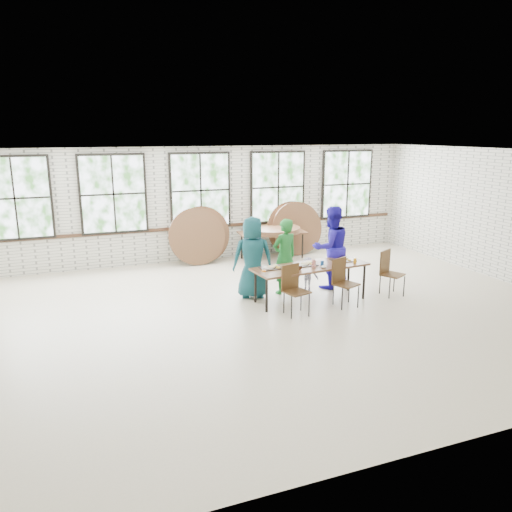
{
  "coord_description": "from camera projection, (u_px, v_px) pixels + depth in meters",
  "views": [
    {
      "loc": [
        -3.33,
        -8.24,
        3.37
      ],
      "look_at": [
        0.0,
        0.4,
        1.05
      ],
      "focal_mm": 35.0,
      "sensor_mm": 36.0,
      "label": 1
    }
  ],
  "objects": [
    {
      "name": "round_tops_leaning",
      "position": [
        249.0,
        232.0,
        13.44
      ],
      "size": [
        4.37,
        0.49,
        1.49
      ],
      "color": "brown",
      "rests_on": "ground"
    },
    {
      "name": "chair_spare",
      "position": [
        389.0,
        269.0,
        10.49
      ],
      "size": [
        0.56,
        0.56,
        0.95
      ],
      "rotation": [
        0.0,
        0.0,
        0.49
      ],
      "color": "#4F341A",
      "rests_on": "ground"
    },
    {
      "name": "storage_table",
      "position": [
        272.0,
        234.0,
        13.45
      ],
      "size": [
        1.85,
        0.89,
        0.74
      ],
      "rotation": [
        0.0,
        0.0,
        -0.08
      ],
      "color": "brown",
      "rests_on": "ground"
    },
    {
      "name": "dining_table",
      "position": [
        311.0,
        268.0,
        10.06
      ],
      "size": [
        2.47,
        1.03,
        0.74
      ],
      "rotation": [
        0.0,
        0.0,
        0.1
      ],
      "color": "brown",
      "rests_on": "ground"
    },
    {
      "name": "room",
      "position": [
        200.0,
        192.0,
        13.01
      ],
      "size": [
        12.0,
        12.0,
        12.0
      ],
      "color": "beige",
      "rests_on": "ground"
    },
    {
      "name": "adult_blue",
      "position": [
        331.0,
        247.0,
        10.88
      ],
      "size": [
        0.93,
        0.75,
        1.81
      ],
      "primitive_type": "imported",
      "rotation": [
        0.0,
        0.0,
        3.22
      ],
      "color": "#2519AF",
      "rests_on": "ground"
    },
    {
      "name": "tabletop_clutter",
      "position": [
        316.0,
        264.0,
        10.05
      ],
      "size": [
        2.06,
        0.59,
        0.11
      ],
      "color": "black",
      "rests_on": "dining_table"
    },
    {
      "name": "toddler",
      "position": [
        308.0,
        274.0,
        10.82
      ],
      "size": [
        0.54,
        0.44,
        0.73
      ],
      "primitive_type": "imported",
      "rotation": [
        0.0,
        0.0,
        2.73
      ],
      "color": "#1E1541",
      "rests_on": "ground"
    },
    {
      "name": "round_tops_stacked",
      "position": [
        272.0,
        229.0,
        13.42
      ],
      "size": [
        1.5,
        1.5,
        0.13
      ],
      "color": "brown",
      "rests_on": "storage_table"
    },
    {
      "name": "chair_near_left",
      "position": [
        293.0,
        285.0,
        9.37
      ],
      "size": [
        0.51,
        0.5,
        0.95
      ],
      "rotation": [
        0.0,
        0.0,
        0.28
      ],
      "color": "#4F341A",
      "rests_on": "ground"
    },
    {
      "name": "adult_green",
      "position": [
        285.0,
        256.0,
        10.52
      ],
      "size": [
        0.66,
        0.51,
        1.61
      ],
      "primitive_type": "imported",
      "rotation": [
        0.0,
        0.0,
        3.36
      ],
      "color": "#1D6F2A",
      "rests_on": "ground"
    },
    {
      "name": "chair_near_right",
      "position": [
        342.0,
        278.0,
        9.83
      ],
      "size": [
        0.54,
        0.53,
        0.95
      ],
      "rotation": [
        0.0,
        0.0,
        0.39
      ],
      "color": "#4F341A",
      "rests_on": "ground"
    },
    {
      "name": "adult_teal",
      "position": [
        253.0,
        257.0,
        10.26
      ],
      "size": [
        0.95,
        0.75,
        1.7
      ],
      "primitive_type": "imported",
      "rotation": [
        0.0,
        0.0,
        2.86
      ],
      "color": "#165354",
      "rests_on": "ground"
    }
  ]
}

